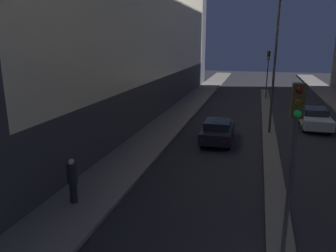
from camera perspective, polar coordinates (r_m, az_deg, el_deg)
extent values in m
cube|color=#383842|center=(29.58, -6.56, 21.04)|extent=(6.00, 44.28, 19.18)
cube|color=#56544F|center=(25.80, 17.05, 0.11)|extent=(0.87, 37.58, 0.13)
cylinder|color=#383838|center=(9.81, 20.29, -10.62)|extent=(0.12, 0.12, 4.18)
cube|color=#3D3814|center=(9.06, 21.70, 4.12)|extent=(0.32, 0.28, 0.90)
sphere|color=#4C0F0F|center=(8.84, 22.01, 5.82)|extent=(0.20, 0.20, 0.20)
sphere|color=#4C380A|center=(8.89, 21.82, 3.91)|extent=(0.20, 0.20, 0.20)
sphere|color=#1EEA4C|center=(8.94, 21.64, 2.03)|extent=(0.20, 0.20, 0.20)
cylinder|color=#383838|center=(37.28, 16.85, 7.82)|extent=(0.12, 0.12, 4.18)
cube|color=#3D3814|center=(37.09, 17.14, 11.71)|extent=(0.32, 0.28, 0.90)
sphere|color=#4C0F0F|center=(36.90, 17.19, 12.16)|extent=(0.20, 0.20, 0.20)
sphere|color=#4C380A|center=(36.91, 17.15, 11.70)|extent=(0.20, 0.20, 0.20)
sphere|color=#1EEA4C|center=(36.92, 17.12, 11.24)|extent=(0.20, 0.20, 0.20)
cylinder|color=#383838|center=(22.83, 18.05, 9.85)|extent=(0.16, 0.16, 8.99)
cube|color=black|center=(21.03, 8.68, -0.97)|extent=(1.81, 4.32, 0.67)
cube|color=black|center=(20.58, 8.63, 0.31)|extent=(1.54, 1.95, 0.46)
cube|color=red|center=(19.05, 6.03, -2.44)|extent=(0.14, 0.04, 0.10)
cube|color=red|center=(18.90, 9.82, -2.71)|extent=(0.14, 0.04, 0.10)
cylinder|color=black|center=(22.50, 7.04, -0.76)|extent=(0.22, 0.64, 0.64)
cylinder|color=black|center=(22.34, 11.07, -1.03)|extent=(0.22, 0.64, 0.64)
cylinder|color=black|center=(19.95, 5.93, -2.74)|extent=(0.22, 0.64, 0.64)
cylinder|color=black|center=(19.78, 10.47, -3.07)|extent=(0.22, 0.64, 0.64)
cube|color=#B2B2B7|center=(26.24, 24.18, 1.03)|extent=(1.91, 4.41, 0.68)
cube|color=black|center=(26.44, 24.21, 2.39)|extent=(1.63, 1.99, 0.46)
cube|color=red|center=(28.27, 22.21, 2.20)|extent=(0.14, 0.04, 0.10)
cube|color=red|center=(28.47, 24.88, 2.01)|extent=(0.14, 0.04, 0.10)
cylinder|color=black|center=(27.51, 21.96, 1.11)|extent=(0.22, 0.64, 0.64)
cylinder|color=black|center=(27.77, 25.42, 0.87)|extent=(0.22, 0.64, 0.64)
cylinder|color=black|center=(24.87, 22.64, -0.31)|extent=(0.22, 0.64, 0.64)
cylinder|color=black|center=(25.16, 26.45, -0.56)|extent=(0.22, 0.64, 0.64)
cylinder|color=black|center=(13.40, -16.12, -11.03)|extent=(0.29, 0.29, 0.82)
cylinder|color=#232328|center=(13.09, -16.36, -7.98)|extent=(0.39, 0.39, 0.73)
sphere|color=beige|center=(12.92, -16.52, -6.01)|extent=(0.24, 0.24, 0.24)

